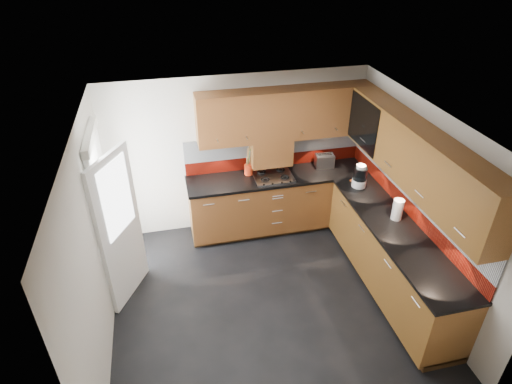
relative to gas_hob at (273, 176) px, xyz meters
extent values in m
cube|color=black|center=(-0.45, -1.47, -0.96)|extent=(4.00, 3.80, 0.02)
cube|color=white|center=(-0.45, -1.47, 1.50)|extent=(4.00, 3.80, 0.10)
cube|color=beige|center=(-0.45, 0.37, 0.25)|extent=(4.00, 0.08, 2.64)
cube|color=beige|center=(-0.45, -3.31, 0.25)|extent=(4.00, 0.08, 2.64)
cube|color=beige|center=(-2.39, -1.47, 0.25)|extent=(0.08, 3.80, 2.64)
cube|color=beige|center=(1.49, -1.47, 0.25)|extent=(0.08, 3.80, 2.64)
cube|color=brown|center=(0.10, 0.03, -0.48)|extent=(2.70, 0.60, 0.95)
cube|color=brown|center=(1.15, -1.57, -0.48)|extent=(0.60, 2.60, 0.95)
cube|color=#432913|center=(0.10, 0.06, -0.90)|extent=(2.70, 0.54, 0.10)
cube|color=#432913|center=(1.18, -1.57, -0.90)|extent=(0.54, 2.60, 0.10)
cube|color=black|center=(0.09, 0.02, -0.03)|extent=(2.72, 0.62, 0.04)
cube|color=black|center=(1.14, -1.59, -0.03)|extent=(0.62, 2.60, 0.04)
cube|color=maroon|center=(0.10, 0.32, 0.09)|extent=(2.70, 0.02, 0.20)
cube|color=silver|center=(0.10, 0.32, 0.36)|extent=(2.70, 0.02, 0.34)
cube|color=maroon|center=(1.44, -1.27, 0.09)|extent=(0.02, 3.20, 0.20)
cube|color=silver|center=(1.44, -1.27, 0.36)|extent=(0.02, 3.20, 0.34)
cube|color=brown|center=(0.20, 0.17, 0.89)|extent=(2.50, 0.33, 0.72)
cube|color=brown|center=(1.28, -1.43, 0.89)|extent=(0.33, 2.87, 0.72)
cube|color=silver|center=(0.05, -0.01, 0.68)|extent=(1.80, 0.01, 0.16)
cube|color=silver|center=(1.11, -1.47, 0.68)|extent=(0.01, 2.00, 0.16)
cube|color=brown|center=(0.00, 0.17, 0.33)|extent=(0.60, 0.33, 0.40)
cube|color=black|center=(1.11, -0.40, 0.89)|extent=(0.01, 0.80, 0.66)
cube|color=#FFD18C|center=(1.42, -0.40, 0.89)|extent=(0.01, 0.76, 0.64)
cube|color=black|center=(1.28, -0.40, 0.91)|extent=(0.29, 0.76, 0.01)
cylinder|color=black|center=(1.28, -0.65, 1.01)|extent=(0.07, 0.07, 0.16)
cylinder|color=black|center=(1.28, -0.50, 1.01)|extent=(0.07, 0.07, 0.16)
cylinder|color=white|center=(1.28, -0.35, 1.01)|extent=(0.07, 0.07, 0.16)
cylinder|color=black|center=(1.28, -0.20, 1.01)|extent=(0.07, 0.07, 0.16)
cube|color=white|center=(-2.31, -0.57, 0.07)|extent=(0.06, 0.95, 2.04)
cube|color=white|center=(-2.13, -0.92, 0.05)|extent=(0.42, 0.73, 1.98)
cube|color=white|center=(-2.10, -0.92, 0.50)|extent=(0.28, 0.50, 0.90)
cube|color=silver|center=(0.00, 0.01, 0.00)|extent=(0.57, 0.49, 0.02)
torus|color=black|center=(-0.15, -0.11, 0.02)|extent=(0.13, 0.13, 0.02)
torus|color=black|center=(0.15, -0.11, 0.02)|extent=(0.13, 0.13, 0.02)
torus|color=black|center=(-0.15, 0.13, 0.02)|extent=(0.13, 0.13, 0.02)
torus|color=black|center=(0.15, 0.13, 0.02)|extent=(0.13, 0.13, 0.02)
cube|color=black|center=(0.00, -0.22, 0.01)|extent=(0.43, 0.04, 0.02)
cylinder|color=red|center=(-0.34, 0.16, 0.06)|extent=(0.12, 0.12, 0.16)
cylinder|color=olive|center=(-0.33, 0.18, 0.25)|extent=(0.06, 0.02, 0.31)
cylinder|color=olive|center=(-0.32, 0.18, 0.24)|extent=(0.05, 0.04, 0.29)
cylinder|color=olive|center=(-0.34, 0.18, 0.26)|extent=(0.06, 0.02, 0.33)
cylinder|color=olive|center=(-0.32, 0.17, 0.23)|extent=(0.03, 0.05, 0.27)
cylinder|color=olive|center=(-0.35, 0.18, 0.25)|extent=(0.05, 0.05, 0.30)
cube|color=silver|center=(0.85, 0.14, 0.08)|extent=(0.29, 0.20, 0.19)
cube|color=black|center=(0.85, 0.14, 0.18)|extent=(0.21, 0.04, 0.01)
cube|color=black|center=(0.85, 0.18, 0.18)|extent=(0.21, 0.04, 0.01)
cylinder|color=white|center=(1.11, -0.53, 0.04)|extent=(0.20, 0.20, 0.11)
cylinder|color=black|center=(1.11, -0.53, 0.19)|extent=(0.19, 0.19, 0.18)
cylinder|color=white|center=(1.11, -0.53, 0.30)|extent=(0.13, 0.13, 0.04)
cylinder|color=white|center=(1.23, -1.37, 0.12)|extent=(0.16, 0.16, 0.28)
cube|color=#DD5618|center=(1.14, -0.39, -0.01)|extent=(0.17, 0.16, 0.01)
camera|label=1|loc=(-1.47, -5.26, 3.11)|focal=30.00mm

